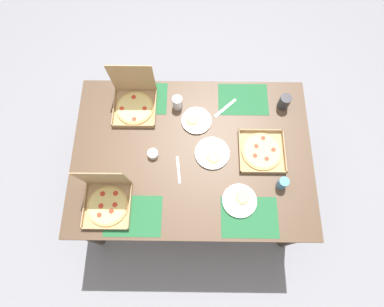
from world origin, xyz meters
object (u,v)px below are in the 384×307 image
Objects in this scene: plate_far_right at (240,200)px; plate_middle at (196,121)px; cup_red at (177,103)px; plate_far_left at (212,154)px; cup_clear_right at (284,102)px; cup_clear_left at (283,183)px; condiment_bowl at (153,154)px; pizza_box_corner_left at (107,200)px; pizza_box_corner_right at (134,101)px; pizza_box_edge_far at (262,151)px.

plate_middle is at bearing 116.59° from plate_far_right.
cup_red is (-0.13, 0.12, 0.04)m from plate_middle.
cup_red reaches higher than plate_far_right.
plate_far_left is 2.12× the size of cup_clear_right.
plate_middle is 0.72m from cup_clear_left.
pizza_box_corner_left is at bearing -130.04° from condiment_bowl.
condiment_bowl is at bearing 151.72° from plate_far_right.
plate_far_right is 2.40× the size of cup_clear_left.
plate_far_left is at bearing -56.62° from cup_red.
plate_middle is 1.91× the size of cup_clear_right.
cup_clear_right reaches higher than cup_clear_left.
pizza_box_corner_right is at bearing 145.63° from plate_far_left.
condiment_bowl reaches higher than plate_far_left.
plate_far_right is 3.15× the size of condiment_bowl.
plate_middle is at bearing 140.51° from cup_clear_left.
cup_clear_left is at bearing -13.35° from condiment_bowl.
plate_far_left is at bearing 26.25° from pizza_box_corner_left.
condiment_bowl is (-0.40, -0.01, 0.01)m from plate_far_left.
cup_clear_right is at bearing 0.27° from pizza_box_corner_right.
pizza_box_corner_left reaches higher than cup_clear_right.
cup_red reaches higher than pizza_box_edge_far.
cup_clear_right reaches higher than plate_far_left.
pizza_box_corner_right reaches higher than pizza_box_edge_far.
cup_red is (-0.58, 0.35, 0.04)m from pizza_box_edge_far.
condiment_bowl is (-0.29, -0.26, 0.01)m from plate_middle.
cup_red is 0.75m from cup_clear_right.
pizza_box_corner_left is 3.01× the size of cup_clear_right.
cup_clear_right is at bearing 64.01° from pizza_box_edge_far.
plate_far_right is (0.28, -0.56, 0.00)m from plate_middle.
pizza_box_corner_left is 0.84m from plate_far_right.
plate_far_left is (-0.33, -0.02, -0.00)m from pizza_box_edge_far.
pizza_box_corner_right is 0.67m from plate_far_left.
cup_clear_left is at bearing -39.49° from plate_middle.
pizza_box_corner_right reaches higher than cup_clear_right.
cup_clear_left is (-0.06, -0.59, -0.01)m from cup_clear_right.
plate_far_left is 2.28× the size of cup_red.
cup_red is (0.31, -0.01, -0.00)m from pizza_box_corner_right.
plate_far_left is 0.64m from cup_clear_right.
plate_far_left and plate_middle have the same top height.
cup_red is 0.93× the size of cup_clear_right.
cup_clear_left is 0.87m from condiment_bowl.
pizza_box_edge_far is at bearing 64.28° from plate_far_right.
plate_far_left is (0.67, 0.33, -0.04)m from pizza_box_corner_left.
pizza_box_corner_left is 1.12m from cup_clear_left.
cup_red is at bearing 148.94° from pizza_box_edge_far.
plate_middle is 2.99× the size of condiment_bowl.
plate_far_right is 2.02× the size of cup_clear_right.
pizza_box_corner_right is at bearing 163.98° from plate_middle.
cup_red is at bearing 67.62° from condiment_bowl.
plate_far_left is 3.31× the size of condiment_bowl.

